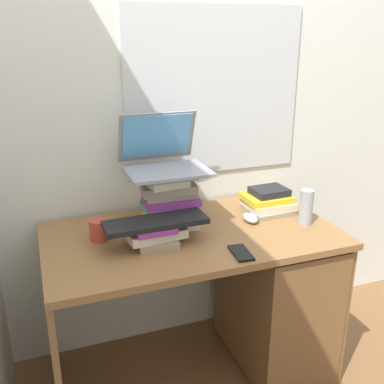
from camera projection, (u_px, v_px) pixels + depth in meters
ground_plane at (192, 371)px, 2.20m from camera, size 6.00×6.00×0.00m
wall_back at (164, 94)px, 2.11m from camera, size 6.00×0.06×2.60m
desk at (255, 290)px, 2.15m from camera, size 1.26×0.70×0.75m
book_stack_tall at (169, 201)px, 1.98m from camera, size 0.26×0.20×0.25m
book_stack_keyboard_riser at (156, 234)px, 1.83m from camera, size 0.25×0.17×0.09m
book_stack_side at (268, 201)px, 2.16m from camera, size 0.23×0.20×0.12m
laptop at (163, 156)px, 1.97m from camera, size 0.35×0.33×0.24m
keyboard at (156, 222)px, 1.81m from camera, size 0.42×0.15×0.02m
computer_mouse at (250, 218)px, 2.06m from camera, size 0.06×0.10×0.04m
mug at (99, 230)px, 1.87m from camera, size 0.12×0.08×0.09m
water_bottle at (306, 207)px, 2.01m from camera, size 0.06×0.06×0.16m
cell_phone at (241, 253)px, 1.76m from camera, size 0.08×0.14×0.01m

